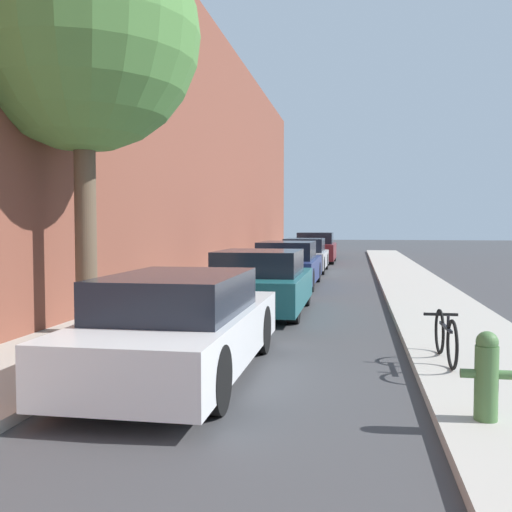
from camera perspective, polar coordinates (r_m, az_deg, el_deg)
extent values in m
plane|color=#3D3D3F|center=(15.22, 5.28, -3.94)|extent=(120.00, 120.00, 0.00)
cube|color=#ADA89E|center=(15.71, -5.34, -3.50)|extent=(2.00, 52.00, 0.12)
cube|color=#ADA89E|center=(15.27, 16.22, -3.80)|extent=(2.00, 52.00, 0.12)
cube|color=brown|center=(16.24, -10.14, 12.65)|extent=(0.70, 52.00, 9.14)
cylinder|color=black|center=(8.79, -9.16, -6.84)|extent=(0.22, 0.68, 0.68)
cylinder|color=black|center=(8.43, 0.41, -7.22)|extent=(0.22, 0.68, 0.68)
cylinder|color=black|center=(6.30, -17.47, -10.88)|extent=(0.22, 0.68, 0.68)
cylinder|color=black|center=(5.79, -4.13, -11.98)|extent=(0.22, 0.68, 0.68)
cube|color=silver|center=(7.25, -7.19, -7.72)|extent=(1.67, 4.45, 0.61)
cube|color=black|center=(7.00, -7.64, -3.65)|extent=(1.47, 2.31, 0.47)
cylinder|color=black|center=(13.63, -2.15, -3.32)|extent=(0.22, 0.67, 0.67)
cylinder|color=black|center=(13.39, 4.80, -3.44)|extent=(0.22, 0.67, 0.67)
cylinder|color=black|center=(11.26, -4.73, -4.67)|extent=(0.22, 0.67, 0.67)
cylinder|color=black|center=(10.97, 3.69, -4.87)|extent=(0.22, 0.67, 0.67)
cube|color=#1E6066|center=(12.26, 0.45, -3.25)|extent=(1.88, 3.95, 0.64)
cube|color=black|center=(12.06, 0.33, -0.64)|extent=(1.65, 2.05, 0.50)
cylinder|color=black|center=(19.16, 1.32, -1.50)|extent=(0.22, 0.66, 0.66)
cylinder|color=black|center=(19.00, 5.97, -1.55)|extent=(0.22, 0.66, 0.66)
cylinder|color=black|center=(16.36, -0.15, -2.27)|extent=(0.22, 0.66, 0.66)
cylinder|color=black|center=(16.17, 5.29, -2.35)|extent=(0.22, 0.66, 0.66)
cube|color=navy|center=(17.64, 3.14, -1.32)|extent=(1.77, 4.59, 0.65)
cube|color=black|center=(17.42, 3.07, 0.56)|extent=(1.56, 2.39, 0.52)
cylinder|color=black|center=(24.60, 3.37, -0.49)|extent=(0.22, 0.68, 0.68)
cylinder|color=black|center=(24.48, 6.80, -0.52)|extent=(0.22, 0.68, 0.68)
cylinder|color=black|center=(21.96, 2.59, -0.91)|extent=(0.22, 0.68, 0.68)
cylinder|color=black|center=(21.83, 6.43, -0.95)|extent=(0.22, 0.68, 0.68)
cube|color=silver|center=(23.20, 4.81, -0.32)|extent=(1.68, 4.30, 0.61)
cube|color=black|center=(23.00, 4.78, 1.07)|extent=(1.47, 2.23, 0.52)
cylinder|color=black|center=(30.20, 4.46, 0.11)|extent=(0.22, 0.63, 0.63)
cylinder|color=black|center=(30.09, 7.61, 0.09)|extent=(0.22, 0.63, 0.63)
cylinder|color=black|center=(27.71, 3.98, -0.15)|extent=(0.22, 0.63, 0.63)
cylinder|color=black|center=(27.59, 7.41, -0.18)|extent=(0.22, 0.63, 0.63)
cube|color=maroon|center=(28.87, 5.87, 0.46)|extent=(1.89, 4.05, 0.77)
cube|color=black|center=(28.69, 5.85, 1.76)|extent=(1.66, 2.10, 0.55)
cylinder|color=black|center=(35.05, 5.14, 0.55)|extent=(0.22, 0.67, 0.67)
cylinder|color=black|center=(34.96, 7.55, 0.53)|extent=(0.22, 0.67, 0.67)
cylinder|color=black|center=(32.48, 4.77, 0.35)|extent=(0.22, 0.67, 0.67)
cylinder|color=black|center=(32.39, 7.37, 0.33)|extent=(0.22, 0.67, 0.67)
cube|color=black|center=(33.71, 6.21, 0.71)|extent=(1.68, 4.16, 0.61)
cube|color=black|center=(33.52, 6.20, 1.70)|extent=(1.48, 2.17, 0.57)
cylinder|color=brown|center=(9.74, -16.35, 3.73)|extent=(0.34, 0.34, 3.72)
sphere|color=#4C7F3D|center=(10.20, -16.60, 20.14)|extent=(3.71, 3.71, 3.71)
cylinder|color=#47703D|center=(5.63, 21.61, -11.49)|extent=(0.20, 0.20, 0.66)
sphere|color=#47703D|center=(5.55, 21.69, -7.84)|extent=(0.19, 0.19, 0.19)
cylinder|color=#47703D|center=(5.58, 20.05, -10.74)|extent=(0.13, 0.08, 0.08)
cylinder|color=#47703D|center=(5.65, 23.19, -10.65)|extent=(0.13, 0.08, 0.08)
torus|color=black|center=(8.23, 17.53, -7.05)|extent=(0.06, 0.60, 0.60)
torus|color=black|center=(7.38, 18.66, -8.22)|extent=(0.06, 0.60, 0.60)
cube|color=black|center=(7.78, 18.08, -6.63)|extent=(0.06, 0.73, 0.04)
cylinder|color=black|center=(7.62, 18.29, -6.21)|extent=(0.04, 0.04, 0.17)
cube|color=black|center=(8.12, 17.64, -5.46)|extent=(0.44, 0.05, 0.04)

